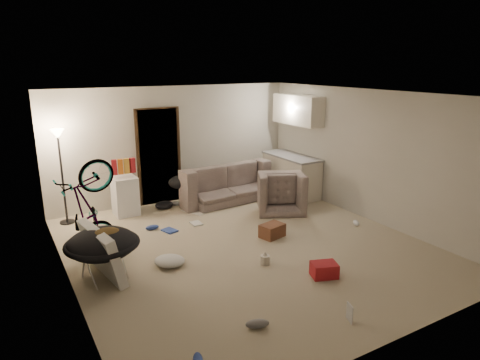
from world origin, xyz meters
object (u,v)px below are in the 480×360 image
bicycle (90,230)px  drink_case_b (324,270)px  mini_fridge (125,196)px  drink_case_a (272,231)px  floor_lamp (60,156)px  saucer_chair (103,250)px  tv_box (102,252)px  juicer (265,259)px  armchair (279,194)px  kitchen_counter (291,176)px  sofa (221,186)px

bicycle → drink_case_b: (2.73, -2.42, -0.32)m
mini_fridge → drink_case_a: (1.89, -2.45, -0.27)m
floor_lamp → drink_case_b: 5.15m
saucer_chair → drink_case_b: (2.73, -1.53, -0.33)m
saucer_chair → drink_case_a: size_ratio=2.53×
drink_case_b → mini_fridge: bearing=133.0°
floor_lamp → drink_case_a: size_ratio=4.42×
mini_fridge → drink_case_a: size_ratio=1.90×
bicycle → drink_case_a: bearing=-113.3°
mini_fridge → saucer_chair: mini_fridge is taller
floor_lamp → saucer_chair: bearing=-87.8°
saucer_chair → tv_box: bearing=90.0°
floor_lamp → tv_box: floor_lamp is taller
drink_case_a → bicycle: bearing=150.5°
juicer → armchair: bearing=50.4°
floor_lamp → bicycle: size_ratio=1.13×
floor_lamp → mini_fridge: size_ratio=2.33×
kitchen_counter → bicycle: (-4.73, -1.05, -0.02)m
sofa → mini_fridge: 2.13m
tv_box → juicer: tv_box is taller
armchair → bicycle: bearing=30.8°
tv_box → juicer: size_ratio=5.46×
sofa → drink_case_a: size_ratio=5.21×
bicycle → drink_case_b: 3.66m
drink_case_b → kitchen_counter: bearing=80.0°
bicycle → saucer_chair: size_ratio=1.55×
floor_lamp → drink_case_a: bearing=-40.3°
kitchen_counter → juicer: (-2.52, -2.72, -0.36)m
kitchen_counter → saucer_chair: (-4.73, -1.94, -0.00)m
saucer_chair → mini_fridge: bearing=67.8°
kitchen_counter → tv_box: 5.08m
mini_fridge → saucer_chair: size_ratio=0.75×
armchair → drink_case_b: 3.01m
sofa → armchair: sofa is taller
kitchen_counter → juicer: 3.72m
kitchen_counter → tv_box: size_ratio=1.34×
bicycle → saucer_chair: 0.89m
drink_case_a → juicer: size_ratio=2.00×
tv_box → drink_case_b: 3.18m
saucer_chair → juicer: 2.37m
armchair → bicycle: size_ratio=0.60×
sofa → drink_case_b: size_ratio=5.93×
saucer_chair → drink_case_b: size_ratio=2.88×
floor_lamp → armchair: bearing=-18.8°
kitchen_counter → drink_case_a: kitchen_counter is taller
mini_fridge → drink_case_a: 3.11m
kitchen_counter → mini_fridge: (-3.72, 0.55, -0.05)m
sofa → drink_case_a: sofa is taller
floor_lamp → mini_fridge: bearing=-5.1°
mini_fridge → drink_case_b: 4.38m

